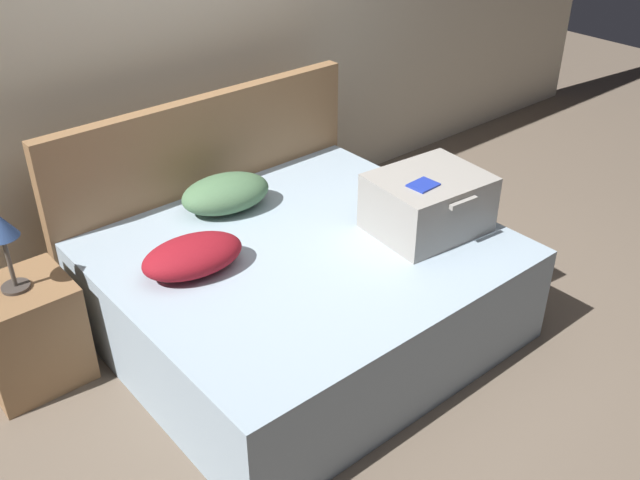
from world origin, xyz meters
TOP-DOWN VIEW (x-y plane):
  - ground_plane at (0.00, 0.00)m, footprint 12.00×12.00m
  - back_wall at (0.00, 1.65)m, footprint 8.00×0.10m
  - bed at (0.00, 0.40)m, footprint 1.82×1.62m
  - headboard at (0.00, 1.25)m, footprint 1.85×0.08m
  - hard_case_large at (0.59, 0.15)m, footprint 0.58×0.49m
  - pillow_near_headboard at (-0.51, 0.57)m, footprint 0.51×0.35m
  - pillow_center_head at (-0.07, 0.96)m, footprint 0.52×0.38m
  - nightstand at (-1.19, 0.96)m, footprint 0.44×0.40m
  - table_lamp at (-1.19, 0.96)m, footprint 0.15×0.15m

SIDE VIEW (x-z plane):
  - ground_plane at x=0.00m, z-range 0.00..0.00m
  - nightstand at x=-1.19m, z-range 0.00..0.52m
  - bed at x=0.00m, z-range 0.00..0.52m
  - headboard at x=0.00m, z-range 0.00..1.04m
  - pillow_near_headboard at x=-0.51m, z-range 0.52..0.68m
  - pillow_center_head at x=-0.07m, z-range 0.52..0.70m
  - hard_case_large at x=0.59m, z-range 0.52..0.82m
  - table_lamp at x=-1.19m, z-range 0.62..1.00m
  - back_wall at x=0.00m, z-range 0.00..2.60m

